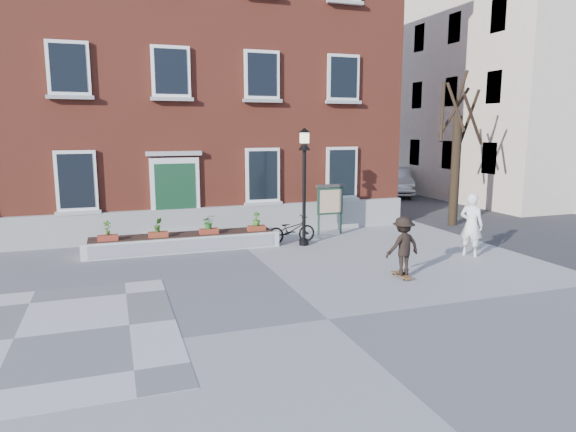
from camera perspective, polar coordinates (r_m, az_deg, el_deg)
name	(u,v)px	position (r m, az deg, el deg)	size (l,w,h in m)	color
ground	(328,319)	(10.89, 4.47, -11.37)	(100.00, 100.00, 0.00)	gray
checker_patch	(14,339)	(11.18, -28.18, -11.93)	(6.00, 6.00, 0.01)	slate
bicycle	(291,230)	(17.62, 0.34, -1.55)	(0.62, 1.77, 0.93)	black
parked_car	(394,181)	(31.00, 11.71, 3.80)	(1.73, 4.96, 1.63)	#B0B2B4
bystander	(471,225)	(16.73, 19.70, -0.94)	(0.71, 0.47, 1.96)	white
brick_building	(157,72)	(23.49, -14.35, 15.28)	(18.40, 10.85, 12.60)	brown
planter_assembly	(184,241)	(17.00, -11.51, -2.72)	(6.20, 1.12, 1.15)	silver
bare_tree	(456,157)	(21.73, 18.17, 6.29)	(1.83, 1.83, 6.16)	black
side_street	(461,80)	(36.65, 18.70, 14.11)	(15.20, 36.00, 14.50)	#37373A
lamp_post	(304,170)	(17.04, 1.82, 5.11)	(0.40, 0.40, 3.93)	black
notice_board	(330,201)	(19.04, 4.70, 1.70)	(1.10, 0.16, 1.87)	#1A3525
skateboarder	(403,246)	(13.85, 12.65, -3.28)	(1.08, 0.78, 1.64)	brown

